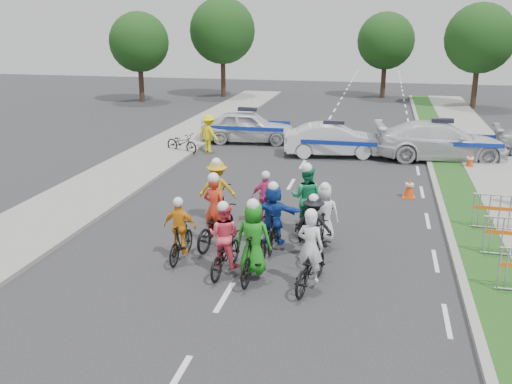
% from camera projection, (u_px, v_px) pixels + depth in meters
% --- Properties ---
extents(ground, '(90.00, 90.00, 0.00)m').
position_uv_depth(ground, '(225.00, 297.00, 12.31)').
color(ground, '#28282B').
rests_on(ground, ground).
extents(curb_right, '(0.20, 60.00, 0.12)m').
position_uv_depth(curb_right, '(449.00, 232.00, 15.90)').
color(curb_right, gray).
rests_on(curb_right, ground).
extents(grass_strip, '(1.20, 60.00, 0.11)m').
position_uv_depth(grass_strip, '(475.00, 234.00, 15.76)').
color(grass_strip, '#1C4917').
rests_on(grass_strip, ground).
extents(sidewalk_left, '(3.00, 60.00, 0.13)m').
position_uv_depth(sidewalk_left, '(71.00, 204.00, 18.31)').
color(sidewalk_left, gray).
rests_on(sidewalk_left, ground).
extents(rider_0, '(1.00, 1.94, 1.88)m').
position_uv_depth(rider_0, '(310.00, 261.00, 12.61)').
color(rider_0, black).
rests_on(rider_0, ground).
extents(rider_1, '(0.87, 1.91, 1.96)m').
position_uv_depth(rider_1, '(254.00, 248.00, 12.99)').
color(rider_1, black).
rests_on(rider_1, ground).
extents(rider_2, '(0.80, 1.81, 1.80)m').
position_uv_depth(rider_2, '(225.00, 246.00, 13.35)').
color(rider_2, black).
rests_on(rider_2, ground).
extents(rider_3, '(0.84, 1.59, 1.66)m').
position_uv_depth(rider_3, '(181.00, 235.00, 14.05)').
color(rider_3, black).
rests_on(rider_3, ground).
extents(rider_4, '(1.00, 1.73, 1.71)m').
position_uv_depth(rider_4, '(313.00, 233.00, 14.16)').
color(rider_4, black).
rests_on(rider_4, ground).
extents(rider_5, '(1.49, 1.78, 1.85)m').
position_uv_depth(rider_5, '(273.00, 221.00, 14.70)').
color(rider_5, black).
rests_on(rider_5, ground).
extents(rider_6, '(1.07, 2.07, 2.01)m').
position_uv_depth(rider_6, '(215.00, 221.00, 14.98)').
color(rider_6, black).
rests_on(rider_6, ground).
extents(rider_7, '(0.75, 1.70, 1.78)m').
position_uv_depth(rider_7, '(324.00, 221.00, 14.88)').
color(rider_7, black).
rests_on(rider_7, ground).
extents(rider_8, '(0.89, 2.05, 2.05)m').
position_uv_depth(rider_8, '(306.00, 207.00, 15.80)').
color(rider_8, black).
rests_on(rider_8, ground).
extents(rider_9, '(0.89, 1.64, 1.67)m').
position_uv_depth(rider_9, '(266.00, 205.00, 16.38)').
color(rider_9, black).
rests_on(rider_9, ground).
extents(rider_10, '(1.16, 1.98, 1.94)m').
position_uv_depth(rider_10, '(218.00, 197.00, 16.78)').
color(rider_10, black).
rests_on(rider_10, ground).
extents(police_car_0, '(4.69, 2.35, 1.53)m').
position_uv_depth(police_car_0, '(248.00, 127.00, 27.55)').
color(police_car_0, silver).
rests_on(police_car_0, ground).
extents(police_car_1, '(4.48, 2.21, 1.41)m').
position_uv_depth(police_car_1, '(333.00, 140.00, 24.82)').
color(police_car_1, silver).
rests_on(police_car_1, ground).
extents(police_car_2, '(5.74, 2.90, 1.60)m').
position_uv_depth(police_car_2, '(441.00, 141.00, 24.16)').
color(police_car_2, silver).
rests_on(police_car_2, ground).
extents(marshal_hiviz, '(1.26, 1.10, 1.69)m').
position_uv_depth(marshal_hiviz, '(209.00, 133.00, 25.51)').
color(marshal_hiviz, '#FCEE0D').
rests_on(marshal_hiviz, ground).
extents(barrier_2, '(2.02, 0.60, 1.12)m').
position_uv_depth(barrier_2, '(509.00, 215.00, 15.78)').
color(barrier_2, '#A5A8AD').
rests_on(barrier_2, ground).
extents(cone_0, '(0.40, 0.40, 0.70)m').
position_uv_depth(cone_0, '(409.00, 188.00, 19.09)').
color(cone_0, '#F24C0C').
rests_on(cone_0, ground).
extents(cone_1, '(0.40, 0.40, 0.70)m').
position_uv_depth(cone_1, '(470.00, 161.00, 22.68)').
color(cone_1, '#F24C0C').
rests_on(cone_1, ground).
extents(parked_bike, '(1.81, 1.18, 0.90)m').
position_uv_depth(parked_bike, '(182.00, 143.00, 25.49)').
color(parked_bike, black).
rests_on(parked_bike, ground).
extents(tree_0, '(4.20, 4.20, 6.30)m').
position_uv_depth(tree_0, '(139.00, 42.00, 40.14)').
color(tree_0, '#382619').
rests_on(tree_0, ground).
extents(tree_1, '(4.55, 4.55, 6.82)m').
position_uv_depth(tree_1, '(480.00, 38.00, 37.13)').
color(tree_1, '#382619').
rests_on(tree_1, ground).
extents(tree_3, '(4.90, 4.90, 7.35)m').
position_uv_depth(tree_3, '(222.00, 31.00, 42.64)').
color(tree_3, '#382619').
rests_on(tree_3, ground).
extents(tree_4, '(4.20, 4.20, 6.30)m').
position_uv_depth(tree_4, '(386.00, 41.00, 42.21)').
color(tree_4, '#382619').
rests_on(tree_4, ground).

